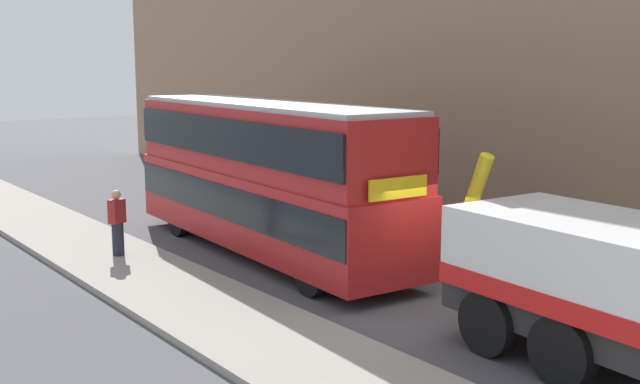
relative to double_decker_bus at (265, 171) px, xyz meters
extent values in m
plane|color=#4C4C51|center=(6.41, 0.52, -2.23)|extent=(120.00, 120.00, 0.00)
cube|color=gray|center=(6.41, -3.68, -2.16)|extent=(60.00, 2.80, 0.15)
cube|color=silver|center=(10.52, 0.08, -0.40)|extent=(6.25, 2.97, 1.40)
cube|color=red|center=(10.52, 0.08, -0.92)|extent=(6.25, 3.02, 0.36)
cylinder|color=#B79914|center=(6.82, 0.31, -0.10)|extent=(1.25, 0.36, 2.52)
cylinder|color=black|center=(10.05, -1.00, -1.65)|extent=(1.18, 0.41, 1.16)
cylinder|color=black|center=(8.59, 1.31, -1.65)|extent=(1.18, 0.41, 1.16)
cylinder|color=black|center=(8.46, -0.90, -1.65)|extent=(1.18, 0.41, 1.16)
cube|color=#AD1E1E|center=(0.00, 0.00, -0.94)|extent=(11.13, 3.18, 1.90)
cube|color=#AD1E1E|center=(0.00, 0.00, 0.86)|extent=(10.91, 3.06, 1.70)
cube|color=black|center=(0.00, 0.00, -0.69)|extent=(11.03, 3.22, 0.90)
cube|color=black|center=(0.00, 0.00, 0.96)|extent=(10.81, 3.21, 1.00)
cube|color=#B2B2B2|center=(0.00, 0.00, 1.77)|extent=(10.68, 2.95, 0.12)
cube|color=yellow|center=(5.51, -0.34, 0.31)|extent=(0.15, 1.50, 0.44)
cylinder|color=black|center=(3.96, 0.84, -1.71)|extent=(1.06, 0.36, 1.04)
cylinder|color=black|center=(3.82, -1.32, -1.71)|extent=(1.06, 0.36, 1.04)
cylinder|color=black|center=(-3.23, 1.28, -1.71)|extent=(1.06, 0.36, 1.04)
cylinder|color=black|center=(-3.36, -0.87, -1.71)|extent=(1.06, 0.36, 1.04)
cylinder|color=#232333|center=(-1.65, -3.48, -1.66)|extent=(0.39, 0.39, 0.85)
cube|color=maroon|center=(-1.65, -3.48, -0.92)|extent=(0.40, 0.47, 0.62)
sphere|color=tan|center=(-1.65, -3.48, -0.49)|extent=(0.24, 0.24, 0.24)
camera|label=1|loc=(16.93, -11.04, 2.85)|focal=43.18mm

